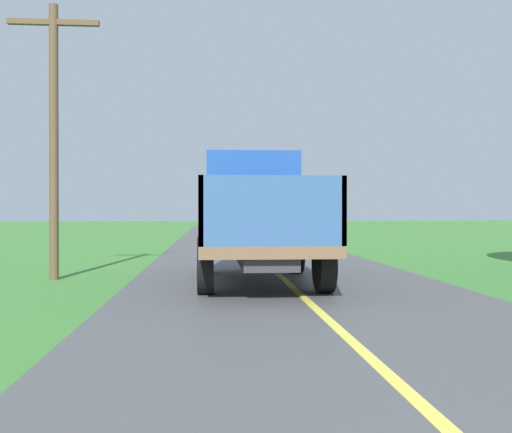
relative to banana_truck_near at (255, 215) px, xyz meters
name	(u,v)px	position (x,y,z in m)	size (l,w,h in m)	color
banana_truck_near	(255,215)	(0.00, 0.00, 0.00)	(2.38, 5.82, 2.80)	#2D2D30
utility_pole_roadside	(54,130)	(-4.47, 0.69, 1.90)	(2.00, 0.20, 6.15)	brown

